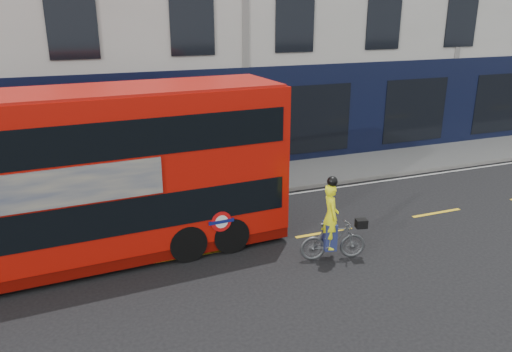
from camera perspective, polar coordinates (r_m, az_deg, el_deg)
ground at (r=13.37m, az=10.90°, el=-8.92°), size 120.00×120.00×0.00m
pavement at (r=18.70m, az=0.44°, el=-0.26°), size 60.00×3.00×0.12m
kerb at (r=17.39m, az=2.27°, el=-1.73°), size 60.00×0.12×0.13m
road_edge_line at (r=17.16m, az=2.66°, el=-2.25°), size 58.00×0.10×0.01m
lane_dashes at (r=14.52m, az=7.79°, el=-6.42°), size 58.00×0.12×0.01m
bus at (r=12.82m, az=-20.26°, el=-0.25°), size 10.83×2.98×4.32m
cyclist at (r=12.80m, az=8.73°, el=-6.36°), size 1.77×0.84×2.24m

